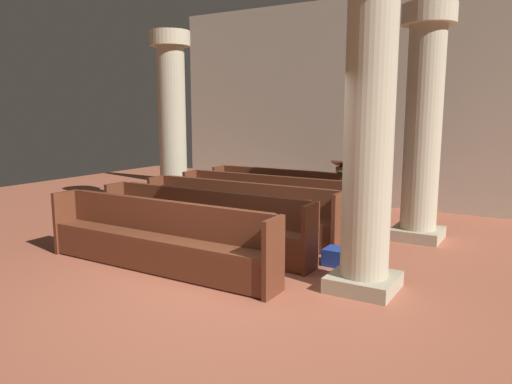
# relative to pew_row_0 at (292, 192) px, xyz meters

# --- Properties ---
(ground_plane) EXTENTS (19.20, 19.20, 0.00)m
(ground_plane) POSITION_rel_pew_row_0_xyz_m (1.00, -4.11, -0.49)
(ground_plane) COLOR #AD5B42
(back_wall) EXTENTS (10.00, 0.16, 4.50)m
(back_wall) POSITION_rel_pew_row_0_xyz_m (1.00, 1.97, 1.76)
(back_wall) COLOR beige
(back_wall) RESTS_ON ground
(pew_row_0) EXTENTS (3.57, 0.47, 0.91)m
(pew_row_0) POSITION_rel_pew_row_0_xyz_m (0.00, 0.00, 0.00)
(pew_row_0) COLOR brown
(pew_row_0) RESTS_ON ground
(pew_row_1) EXTENTS (3.57, 0.46, 0.91)m
(pew_row_1) POSITION_rel_pew_row_0_xyz_m (0.00, -0.98, 0.00)
(pew_row_1) COLOR brown
(pew_row_1) RESTS_ON ground
(pew_row_2) EXTENTS (3.57, 0.46, 0.91)m
(pew_row_2) POSITION_rel_pew_row_0_xyz_m (0.00, -1.96, 0.00)
(pew_row_2) COLOR brown
(pew_row_2) RESTS_ON ground
(pew_row_3) EXTENTS (3.57, 0.47, 0.91)m
(pew_row_3) POSITION_rel_pew_row_0_xyz_m (0.00, -2.94, 0.00)
(pew_row_3) COLOR brown
(pew_row_3) RESTS_ON ground
(pew_row_4) EXTENTS (3.57, 0.46, 0.91)m
(pew_row_4) POSITION_rel_pew_row_0_xyz_m (0.00, -3.92, 0.00)
(pew_row_4) COLOR brown
(pew_row_4) RESTS_ON ground
(pillar_aisle_side) EXTENTS (0.82, 0.82, 3.68)m
(pillar_aisle_side) POSITION_rel_pew_row_0_xyz_m (2.56, -0.52, 1.43)
(pillar_aisle_side) COLOR tan
(pillar_aisle_side) RESTS_ON ground
(pillar_far_side) EXTENTS (0.82, 0.82, 3.68)m
(pillar_far_side) POSITION_rel_pew_row_0_xyz_m (-2.51, -0.64, 1.43)
(pillar_far_side) COLOR tan
(pillar_far_side) RESTS_ON ground
(pillar_aisle_rear) EXTENTS (0.81, 0.81, 3.68)m
(pillar_aisle_rear) POSITION_rel_pew_row_0_xyz_m (2.56, -3.22, 1.43)
(pillar_aisle_rear) COLOR tan
(pillar_aisle_rear) RESTS_ON ground
(lectern) EXTENTS (0.48, 0.45, 1.08)m
(lectern) POSITION_rel_pew_row_0_xyz_m (0.74, 0.89, -0.03)
(lectern) COLOR brown
(lectern) RESTS_ON ground
(hymn_book) EXTENTS (0.15, 0.22, 0.03)m
(hymn_book) POSITION_rel_pew_row_0_xyz_m (0.98, 0.19, 0.44)
(hymn_book) COLOR #194723
(hymn_book) RESTS_ON pew_row_0
(kneeler_box_blue) EXTENTS (0.34, 0.31, 0.23)m
(kneeler_box_blue) POSITION_rel_pew_row_0_xyz_m (1.95, -2.51, -0.37)
(kneeler_box_blue) COLOR navy
(kneeler_box_blue) RESTS_ON ground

